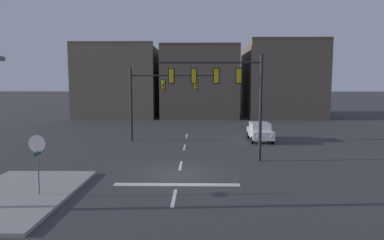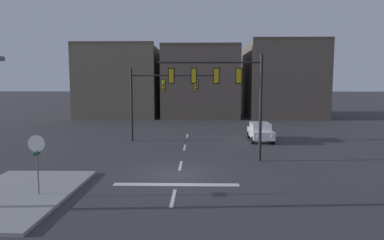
% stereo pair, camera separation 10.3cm
% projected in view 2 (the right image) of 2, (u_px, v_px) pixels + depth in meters
% --- Properties ---
extents(ground_plane, '(400.00, 400.00, 0.00)m').
position_uv_depth(ground_plane, '(179.00, 174.00, 19.08)').
color(ground_plane, '#353538').
extents(sidewalk_near_corner, '(5.00, 8.00, 0.15)m').
position_uv_depth(sidewalk_near_corner, '(15.00, 195.00, 15.24)').
color(sidewalk_near_corner, gray).
rests_on(sidewalk_near_corner, ground).
extents(stop_bar_paint, '(6.40, 0.50, 0.01)m').
position_uv_depth(stop_bar_paint, '(176.00, 185.00, 17.09)').
color(stop_bar_paint, silver).
rests_on(stop_bar_paint, ground).
extents(lane_centreline, '(0.16, 26.40, 0.01)m').
position_uv_depth(lane_centreline, '(180.00, 165.00, 21.06)').
color(lane_centreline, silver).
rests_on(lane_centreline, ground).
extents(signal_mast_near_side, '(6.78, 0.41, 7.05)m').
position_uv_depth(signal_mast_near_side, '(226.00, 86.00, 21.81)').
color(signal_mast_near_side, black).
rests_on(signal_mast_near_side, ground).
extents(signal_mast_far_side, '(7.52, 0.56, 6.52)m').
position_uv_depth(signal_mast_far_side, '(156.00, 92.00, 29.47)').
color(signal_mast_far_side, black).
rests_on(signal_mast_far_side, ground).
extents(stop_sign, '(0.76, 0.64, 2.83)m').
position_uv_depth(stop_sign, '(37.00, 150.00, 15.00)').
color(stop_sign, '#56565B').
rests_on(stop_sign, ground).
extents(car_lot_nearside, '(2.00, 4.49, 1.61)m').
position_uv_depth(car_lot_nearside, '(260.00, 131.00, 30.08)').
color(car_lot_nearside, silver).
rests_on(car_lot_nearside, ground).
extents(building_row, '(36.27, 13.06, 11.39)m').
position_uv_depth(building_row, '(200.00, 83.00, 52.56)').
color(building_row, '#665B4C').
rests_on(building_row, ground).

